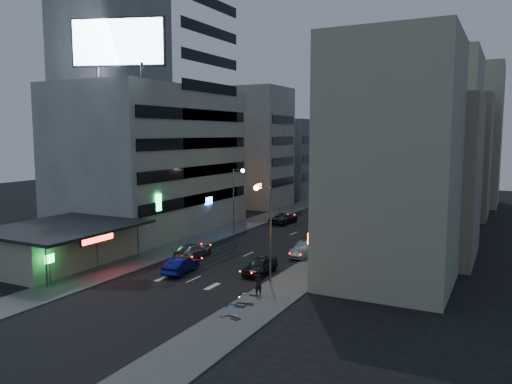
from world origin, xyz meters
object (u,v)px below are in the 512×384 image
Objects in this scene: scooter_black_a at (242,311)px; scooter_blue at (247,298)px; parked_car_left at (284,218)px; scooter_silver_b at (259,287)px; parked_car_right_far at (352,222)px; person at (258,285)px; road_car_blue at (181,265)px; scooter_black_b at (254,296)px; road_car_silver at (193,251)px; parked_car_right_near at (260,265)px; scooter_silver_a at (239,308)px; parked_car_right_mid at (305,249)px.

scooter_blue is at bearing 37.97° from scooter_black_a.
parked_car_left is 31.35m from scooter_silver_b.
parked_car_right_far is 2.69× the size of scooter_silver_b.
scooter_blue is (0.31, -2.46, -0.23)m from person.
road_car_blue is 9.34m from scooter_silver_b.
scooter_black_b is (0.26, 0.70, -0.02)m from scooter_blue.
road_car_silver is at bearing -73.30° from road_car_blue.
parked_car_right_far is at bearing -169.07° from parked_car_left.
parked_car_right_near reaches higher than parked_car_left.
parked_car_right_near is 2.30× the size of scooter_silver_b.
scooter_blue is at bearing 4.35° from scooter_silver_a.
parked_car_left is 27.03m from road_car_blue.
parked_car_right_near is at bearing 10.40° from scooter_silver_b.
person is 4.41m from scooter_silver_a.
road_car_blue is at bearing 70.27° from scooter_black_a.
road_car_blue reaches higher than scooter_silver_a.
parked_car_right_near reaches higher than scooter_blue.
person is at bearing -65.71° from parked_car_right_near.
scooter_black_a is (12.63, -12.74, -0.01)m from road_car_silver.
parked_car_right_mid reaches higher than scooter_silver_a.
parked_car_right_far is at bearing -4.20° from scooter_silver_a.
parked_car_right_far is 2.73× the size of scooter_black_b.
road_car_blue is at bearing 59.53° from scooter_silver_b.
scooter_silver_a is 1.93m from scooter_blue.
person is 0.84× the size of scooter_blue.
parked_car_right_near is 11.22m from scooter_black_a.
parked_car_right_far is 2.85× the size of scooter_black_a.
scooter_black_b is 2.11m from scooter_silver_b.
parked_car_right_far reaches higher than parked_car_left.
scooter_black_a is 2.59m from scooter_blue.
road_car_blue reaches higher than parked_car_left.
scooter_black_a is (2.97, -35.79, -0.08)m from parked_car_right_far.
road_car_silver reaches higher than scooter_silver_b.
scooter_black_a is (12.28, -34.49, -0.03)m from parked_car_left.
parked_car_right_near is 2.43× the size of scooter_black_a.
scooter_black_a is 3.18m from scooter_black_b.
parked_car_left reaches higher than scooter_blue.
parked_car_right_mid is 13.35m from person.
person is (11.36, -7.88, 0.26)m from road_car_silver.
parked_car_left is at bearing 4.30° from scooter_black_b.
scooter_silver_a is (12.09, -12.21, -0.09)m from road_car_silver.
parked_car_right_mid is 13.08m from road_car_blue.
person is 5.03m from scooter_black_a.
parked_car_left is 0.98× the size of parked_car_right_far.
scooter_blue reaches higher than scooter_silver_b.
road_car_silver is (-8.70, 2.23, -0.07)m from parked_car_right_near.
scooter_black_b is (2.28, -32.68, -0.06)m from parked_car_right_far.
road_car_blue is 10.69m from scooter_blue.
road_car_blue is at bearing 46.30° from scooter_silver_a.
scooter_black_b is at bearing -4.77° from scooter_silver_a.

